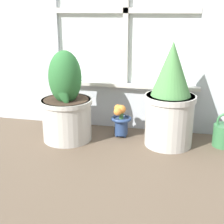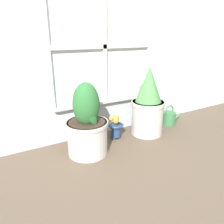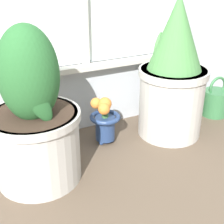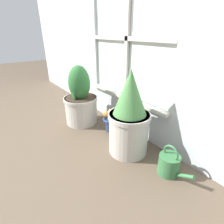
{
  "view_description": "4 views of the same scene",
  "coord_description": "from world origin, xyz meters",
  "px_view_note": "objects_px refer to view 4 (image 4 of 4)",
  "views": [
    {
      "loc": [
        0.38,
        -1.52,
        0.82
      ],
      "look_at": [
        -0.04,
        0.36,
        0.18
      ],
      "focal_mm": 50.0,
      "sensor_mm": 36.0,
      "label": 1
    },
    {
      "loc": [
        -0.96,
        -1.17,
        0.91
      ],
      "look_at": [
        -0.05,
        0.36,
        0.28
      ],
      "focal_mm": 35.0,
      "sensor_mm": 36.0,
      "label": 2
    },
    {
      "loc": [
        -0.53,
        -0.73,
        0.75
      ],
      "look_at": [
        0.01,
        0.32,
        0.19
      ],
      "focal_mm": 50.0,
      "sensor_mm": 36.0,
      "label": 3
    },
    {
      "loc": [
        1.16,
        -0.45,
        0.87
      ],
      "look_at": [
        0.06,
        0.38,
        0.23
      ],
      "focal_mm": 28.0,
      "sensor_mm": 36.0,
      "label": 4
    }
  ],
  "objects_px": {
    "potted_plant_left": "(81,101)",
    "watering_can": "(169,164)",
    "flower_vase": "(110,120)",
    "potted_plant_right": "(129,118)"
  },
  "relations": [
    {
      "from": "watering_can",
      "to": "potted_plant_right",
      "type": "bearing_deg",
      "value": -171.4
    },
    {
      "from": "potted_plant_right",
      "to": "flower_vase",
      "type": "height_order",
      "value": "potted_plant_right"
    },
    {
      "from": "potted_plant_left",
      "to": "potted_plant_right",
      "type": "relative_size",
      "value": 0.9
    },
    {
      "from": "flower_vase",
      "to": "watering_can",
      "type": "bearing_deg",
      "value": -0.55
    },
    {
      "from": "potted_plant_left",
      "to": "watering_can",
      "type": "bearing_deg",
      "value": 6.42
    },
    {
      "from": "potted_plant_left",
      "to": "flower_vase",
      "type": "relative_size",
      "value": 2.62
    },
    {
      "from": "potted_plant_left",
      "to": "watering_can",
      "type": "height_order",
      "value": "potted_plant_left"
    },
    {
      "from": "flower_vase",
      "to": "watering_can",
      "type": "height_order",
      "value": "flower_vase"
    },
    {
      "from": "potted_plant_left",
      "to": "flower_vase",
      "type": "bearing_deg",
      "value": 19.56
    },
    {
      "from": "potted_plant_right",
      "to": "flower_vase",
      "type": "xyz_separation_m",
      "value": [
        -0.32,
        0.06,
        -0.18
      ]
    }
  ]
}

